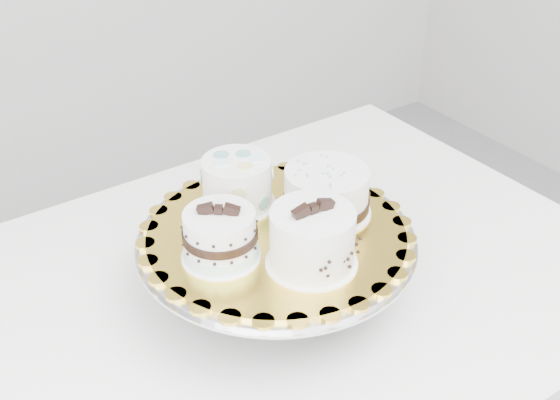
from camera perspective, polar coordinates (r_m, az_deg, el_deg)
table at (r=1.12m, az=-2.65°, el=-10.54°), size 1.19×0.80×0.75m
cake_stand at (r=1.02m, az=-0.29°, el=-4.36°), size 0.40×0.40×0.11m
cake_board at (r=0.99m, az=-0.30°, el=-2.68°), size 0.48×0.48×0.01m
cake_swirl at (r=0.91m, az=2.63°, el=-3.24°), size 0.12×0.12×0.10m
cake_banded at (r=0.93m, az=-4.88°, el=-3.03°), size 0.13×0.13×0.09m
cake_dots at (r=1.03m, az=-3.52°, el=1.45°), size 0.12×0.12×0.08m
cake_ribbon at (r=1.02m, az=3.84°, el=0.58°), size 0.14×0.14×0.07m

